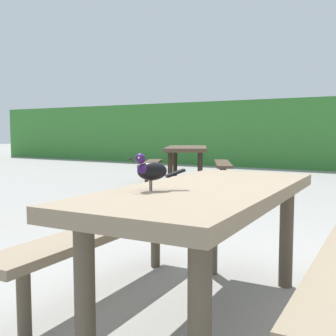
{
  "coord_description": "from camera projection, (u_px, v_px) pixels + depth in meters",
  "views": [
    {
      "loc": [
        0.59,
        -2.11,
        1.03
      ],
      "look_at": [
        -0.51,
        -0.28,
        0.84
      ],
      "focal_mm": 44.15,
      "sensor_mm": 36.0,
      "label": 1
    }
  ],
  "objects": [
    {
      "name": "ground_plane",
      "position": [
        277.0,
        326.0,
        2.19
      ],
      "size": [
        60.0,
        60.0,
        0.0
      ],
      "primitive_type": "plane",
      "color": "gray"
    },
    {
      "name": "picnic_table_mid_left",
      "position": [
        187.0,
        156.0,
        8.02
      ],
      "size": [
        2.27,
        2.28,
        0.74
      ],
      "color": "#473828",
      "rests_on": "ground"
    },
    {
      "name": "bird_grackle",
      "position": [
        150.0,
        170.0,
        2.01
      ],
      "size": [
        0.2,
        0.23,
        0.18
      ],
      "color": "black",
      "rests_on": "picnic_table_foreground"
    },
    {
      "name": "picnic_table_foreground",
      "position": [
        208.0,
        220.0,
        2.22
      ],
      "size": [
        1.76,
        1.83,
        0.74
      ],
      "color": "#84725B",
      "rests_on": "ground"
    }
  ]
}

